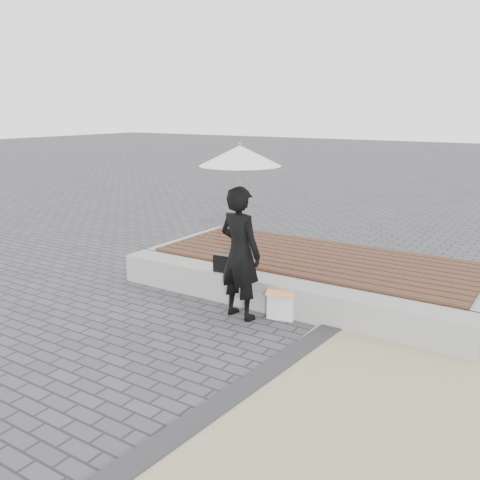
# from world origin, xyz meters

# --- Properties ---
(ground) EXTENTS (80.00, 80.00, 0.00)m
(ground) POSITION_xyz_m (0.00, 0.00, 0.00)
(ground) COLOR #45464A
(ground) RESTS_ON ground
(edging_band) EXTENTS (0.61, 5.20, 0.04)m
(edging_band) POSITION_xyz_m (0.75, -0.50, 0.02)
(edging_band) COLOR #2E2E31
(edging_band) RESTS_ON ground
(seating_ledge) EXTENTS (5.00, 0.45, 0.40)m
(seating_ledge) POSITION_xyz_m (0.00, 1.60, 0.20)
(seating_ledge) COLOR #989894
(seating_ledge) RESTS_ON ground
(timber_platform) EXTENTS (5.00, 2.00, 0.40)m
(timber_platform) POSITION_xyz_m (0.00, 2.80, 0.20)
(timber_platform) COLOR #969792
(timber_platform) RESTS_ON ground
(timber_decking) EXTENTS (4.60, 2.00, 0.04)m
(timber_decking) POSITION_xyz_m (0.00, 2.80, 0.42)
(timber_decking) COLOR brown
(timber_decking) RESTS_ON timber_platform
(woman) EXTENTS (0.67, 0.50, 1.67)m
(woman) POSITION_xyz_m (-0.26, 1.11, 0.83)
(woman) COLOR black
(woman) RESTS_ON ground
(parasol) EXTENTS (0.98, 0.98, 1.25)m
(parasol) POSITION_xyz_m (-0.26, 1.11, 2.02)
(parasol) COLOR #ACABB0
(parasol) RESTS_ON ground
(handbag) EXTENTS (0.35, 0.16, 0.24)m
(handbag) POSITION_xyz_m (-0.74, 1.51, 0.52)
(handbag) COLOR black
(handbag) RESTS_ON seating_ledge
(canvas_tote) EXTENTS (0.36, 0.21, 0.35)m
(canvas_tote) POSITION_xyz_m (0.21, 1.33, 0.18)
(canvas_tote) COLOR silver
(canvas_tote) RESTS_ON ground
(magazine) EXTENTS (0.40, 0.36, 0.01)m
(magazine) POSITION_xyz_m (0.21, 1.28, 0.36)
(magazine) COLOR red
(magazine) RESTS_ON canvas_tote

